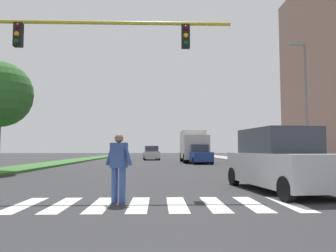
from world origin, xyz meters
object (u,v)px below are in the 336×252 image
at_px(traffic_light_gantry, 19,55).
at_px(pedestrian_performer, 119,164).
at_px(suv_crossing, 280,161).
at_px(truck_box_delivery, 193,146).
at_px(sedan_distant, 151,153).
at_px(street_lamp_right, 304,93).
at_px(sedan_midblock, 198,155).

relative_size(traffic_light_gantry, pedestrian_performer, 6.06).
height_order(suv_crossing, truck_box_delivery, truck_box_delivery).
distance_m(suv_crossing, sedan_distant, 28.96).
relative_size(traffic_light_gantry, truck_box_delivery, 1.65).
bearing_deg(street_lamp_right, traffic_light_gantry, -149.38).
relative_size(suv_crossing, sedan_midblock, 1.13).
distance_m(traffic_light_gantry, street_lamp_right, 15.30).
distance_m(sedan_midblock, truck_box_delivery, 3.03).
distance_m(sedan_distant, truck_box_delivery, 8.31).
bearing_deg(traffic_light_gantry, truck_box_delivery, 68.98).
bearing_deg(pedestrian_performer, sedan_midblock, 77.56).
bearing_deg(sedan_distant, pedestrian_performer, -90.14).
xyz_separation_m(traffic_light_gantry, sedan_distant, (3.72, 28.01, -3.64)).
distance_m(suv_crossing, sedan_midblock, 18.63).
relative_size(traffic_light_gantry, sedan_distant, 2.20).
bearing_deg(street_lamp_right, sedan_midblock, 115.87).
xyz_separation_m(street_lamp_right, truck_box_delivery, (-5.11, 13.18, -2.96)).
relative_size(traffic_light_gantry, street_lamp_right, 1.37).
relative_size(street_lamp_right, sedan_midblock, 1.77).
xyz_separation_m(traffic_light_gantry, street_lamp_right, (13.17, 7.79, 0.18)).
bearing_deg(street_lamp_right, truck_box_delivery, 111.20).
height_order(suv_crossing, sedan_midblock, suv_crossing).
bearing_deg(suv_crossing, traffic_light_gantry, 176.14).
distance_m(pedestrian_performer, suv_crossing, 5.19).
distance_m(sedan_midblock, sedan_distant, 10.90).
relative_size(sedan_midblock, sedan_distant, 0.91).
height_order(traffic_light_gantry, truck_box_delivery, traffic_light_gantry).
distance_m(pedestrian_performer, sedan_distant, 30.54).
bearing_deg(truck_box_delivery, sedan_distant, 121.65).
xyz_separation_m(suv_crossing, sedan_midblock, (-0.25, 18.63, -0.14)).
xyz_separation_m(traffic_light_gantry, truck_box_delivery, (8.06, 20.97, -2.78)).
xyz_separation_m(sedan_midblock, sedan_distant, (-4.47, 9.95, -0.01)).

